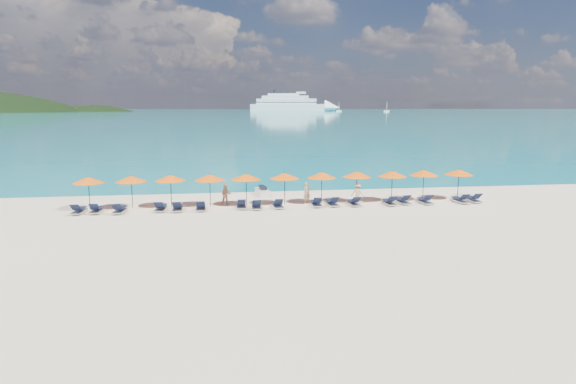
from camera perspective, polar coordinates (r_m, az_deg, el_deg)
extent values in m
plane|color=beige|center=(29.19, 0.82, -3.35)|extent=(1400.00, 1400.00, 0.00)
cube|color=#1FA9B2|center=(688.09, -7.75, 9.53)|extent=(1600.00, 1300.00, 0.01)
ellipsoid|color=black|center=(607.25, -21.97, 5.51)|extent=(162.00, 126.00, 85.50)
cube|color=white|center=(641.08, -0.02, 9.98)|extent=(98.36, 43.99, 8.84)
cone|color=white|center=(635.47, 5.28, 9.93)|extent=(24.09, 24.09, 19.45)
cube|color=white|center=(641.35, -0.18, 10.69)|extent=(78.93, 36.04, 7.07)
cube|color=white|center=(641.68, -0.34, 11.16)|extent=(61.62, 29.48, 4.42)
cube|color=white|center=(642.01, -0.50, 11.48)|extent=(42.20, 21.53, 3.10)
cube|color=black|center=(641.34, -0.18, 10.57)|extent=(79.92, 36.48, 0.80)
cube|color=black|center=(641.37, -0.18, 10.84)|extent=(77.95, 35.60, 0.80)
cylinder|color=black|center=(644.03, -1.60, 11.78)|extent=(3.89, 3.89, 4.86)
cube|color=white|center=(568.26, 6.05, 9.53)|extent=(5.97, 1.99, 1.59)
cylinder|color=white|center=(568.23, 6.06, 10.05)|extent=(0.36, 0.36, 9.95)
cube|color=white|center=(568.62, 11.61, 9.38)|extent=(6.23, 2.08, 1.66)
cylinder|color=white|center=(568.59, 11.63, 9.92)|extent=(0.37, 0.37, 10.38)
cube|color=silver|center=(37.18, -3.04, -0.01)|extent=(1.05, 2.16, 0.48)
cube|color=black|center=(36.96, -2.99, 0.47)|extent=(0.54, 0.91, 0.30)
cylinder|color=black|center=(37.60, -3.23, 0.84)|extent=(0.48, 0.11, 0.05)
imported|color=#D8AA7F|center=(33.91, 2.27, -0.11)|extent=(0.67, 0.58, 1.55)
imported|color=#D8AA7F|center=(33.79, -7.38, -0.30)|extent=(0.73, 0.44, 1.46)
imported|color=#D8AA7F|center=(34.33, 8.26, -0.15)|extent=(1.04, 0.86, 1.47)
cylinder|color=black|center=(34.38, -22.50, -0.19)|extent=(0.05, 0.05, 2.20)
cone|color=#F35A08|center=(34.24, -22.61, 1.32)|extent=(2.10, 2.10, 0.42)
sphere|color=black|center=(34.21, -22.63, 1.68)|extent=(0.08, 0.08, 0.08)
cylinder|color=black|center=(33.93, -18.01, -0.04)|extent=(0.05, 0.05, 2.20)
cone|color=#F35A08|center=(33.79, -18.09, 1.49)|extent=(2.10, 2.10, 0.42)
sphere|color=black|center=(33.76, -18.11, 1.86)|extent=(0.08, 0.08, 0.08)
cylinder|color=black|center=(33.67, -13.70, 0.09)|extent=(0.05, 0.05, 2.20)
cone|color=#F35A08|center=(33.53, -13.76, 1.64)|extent=(2.10, 2.10, 0.42)
sphere|color=black|center=(33.50, -13.78, 2.01)|extent=(0.08, 0.08, 0.08)
cylinder|color=black|center=(33.33, -9.22, 0.15)|extent=(0.05, 0.05, 2.20)
cone|color=#F35A08|center=(33.18, -9.27, 1.71)|extent=(2.10, 2.10, 0.42)
sphere|color=black|center=(33.15, -9.28, 2.09)|extent=(0.08, 0.08, 0.08)
cylinder|color=black|center=(33.35, -4.97, 0.25)|extent=(0.05, 0.05, 2.20)
cone|color=#F35A08|center=(33.20, -4.99, 1.81)|extent=(2.10, 2.10, 0.42)
sphere|color=black|center=(33.17, -5.00, 2.19)|extent=(0.08, 0.08, 0.08)
cylinder|color=black|center=(33.67, -0.39, 0.38)|extent=(0.05, 0.05, 2.20)
cone|color=#F35A08|center=(33.52, -0.40, 1.93)|extent=(2.10, 2.10, 0.42)
sphere|color=black|center=(33.49, -0.40, 2.30)|extent=(0.08, 0.08, 0.08)
cylinder|color=black|center=(34.10, 4.01, 0.48)|extent=(0.05, 0.05, 2.20)
cone|color=#F35A08|center=(33.96, 4.03, 2.01)|extent=(2.10, 2.10, 0.42)
sphere|color=black|center=(33.93, 4.03, 2.38)|extent=(0.08, 0.08, 0.08)
cylinder|color=black|center=(34.79, 8.13, 0.60)|extent=(0.05, 0.05, 2.20)
cone|color=#F35A08|center=(34.65, 8.17, 2.10)|extent=(2.10, 2.10, 0.42)
sphere|color=black|center=(34.62, 8.18, 2.46)|extent=(0.08, 0.08, 0.08)
cylinder|color=black|center=(35.45, 12.21, 0.65)|extent=(0.05, 0.05, 2.20)
cone|color=#F35A08|center=(35.32, 12.27, 2.12)|extent=(2.10, 2.10, 0.42)
sphere|color=black|center=(35.29, 12.28, 2.47)|extent=(0.08, 0.08, 0.08)
cylinder|color=black|center=(36.60, 15.74, 0.79)|extent=(0.05, 0.05, 2.20)
cone|color=#F35A08|center=(36.47, 15.81, 2.22)|extent=(2.10, 2.10, 0.42)
sphere|color=black|center=(36.44, 15.83, 2.56)|extent=(0.08, 0.08, 0.08)
cylinder|color=black|center=(37.71, 19.52, 0.85)|extent=(0.05, 0.05, 2.20)
cone|color=#F35A08|center=(37.59, 19.60, 2.24)|extent=(2.10, 2.10, 0.42)
sphere|color=black|center=(37.56, 19.62, 2.57)|extent=(0.08, 0.08, 0.08)
cube|color=silver|center=(33.72, -23.56, -2.13)|extent=(0.71, 1.73, 0.06)
cube|color=black|center=(33.92, -23.45, -1.77)|extent=(0.61, 1.13, 0.04)
cube|color=black|center=(33.13, -23.91, -1.63)|extent=(0.58, 0.57, 0.43)
cube|color=silver|center=(33.51, -21.76, -2.07)|extent=(0.65, 1.71, 0.06)
cube|color=black|center=(33.71, -21.69, -1.72)|extent=(0.57, 1.11, 0.04)
cube|color=black|center=(32.90, -22.02, -1.58)|extent=(0.56, 0.55, 0.43)
cube|color=silver|center=(32.92, -19.33, -2.13)|extent=(0.76, 1.75, 0.06)
cube|color=black|center=(33.12, -19.22, -1.77)|extent=(0.64, 1.14, 0.04)
cube|color=black|center=(32.32, -19.64, -1.62)|extent=(0.59, 0.58, 0.43)
cube|color=silver|center=(32.73, -14.86, -1.96)|extent=(0.73, 1.74, 0.06)
cube|color=black|center=(32.94, -14.79, -1.59)|extent=(0.62, 1.13, 0.04)
cube|color=black|center=(32.12, -15.07, -1.45)|extent=(0.58, 0.57, 0.43)
cube|color=silver|center=(32.49, -12.94, -1.96)|extent=(0.63, 1.70, 0.06)
cube|color=black|center=(32.70, -12.92, -1.60)|extent=(0.55, 1.10, 0.04)
cube|color=black|center=(31.87, -13.06, -1.45)|extent=(0.55, 0.54, 0.43)
cube|color=silver|center=(32.38, -10.29, -1.91)|extent=(0.65, 1.71, 0.06)
cube|color=black|center=(32.59, -10.29, -1.54)|extent=(0.57, 1.11, 0.04)
cube|color=black|center=(31.76, -10.33, -1.39)|extent=(0.56, 0.55, 0.43)
cube|color=silver|center=(32.64, -5.56, -1.69)|extent=(0.63, 1.70, 0.06)
cube|color=black|center=(32.85, -5.58, -1.33)|extent=(0.55, 1.10, 0.04)
cube|color=black|center=(32.02, -5.54, -1.18)|extent=(0.55, 0.54, 0.43)
cube|color=silver|center=(32.36, -3.75, -1.77)|extent=(0.69, 1.72, 0.06)
cube|color=black|center=(32.57, -3.77, -1.40)|extent=(0.59, 1.12, 0.04)
cube|color=black|center=(31.74, -3.72, -1.25)|extent=(0.57, 0.56, 0.43)
cube|color=silver|center=(32.66, -1.23, -1.64)|extent=(0.68, 1.72, 0.06)
cube|color=black|center=(32.87, -1.30, -1.28)|extent=(0.59, 1.12, 0.04)
cube|color=black|center=(32.04, -1.09, -1.12)|extent=(0.57, 0.55, 0.43)
cube|color=silver|center=(33.21, 3.36, -1.46)|extent=(0.69, 1.72, 0.06)
cube|color=black|center=(33.42, 3.29, -1.10)|extent=(0.59, 1.12, 0.04)
cube|color=black|center=(32.60, 3.52, -0.94)|extent=(0.57, 0.56, 0.43)
cube|color=silver|center=(33.45, 5.22, -1.40)|extent=(0.77, 1.75, 0.06)
cube|color=black|center=(33.66, 5.09, -1.05)|extent=(0.65, 1.14, 0.04)
cube|color=black|center=(32.86, 5.53, -0.88)|extent=(0.60, 0.58, 0.43)
cube|color=silver|center=(33.68, 7.79, -1.37)|extent=(0.68, 1.72, 0.06)
cube|color=black|center=(33.88, 7.67, -1.02)|extent=(0.59, 1.12, 0.04)
cube|color=black|center=(33.09, 8.09, -0.86)|extent=(0.57, 0.56, 0.43)
cube|color=silver|center=(34.30, 11.88, -1.29)|extent=(0.65, 1.71, 0.06)
cube|color=black|center=(34.50, 11.74, -0.94)|extent=(0.57, 1.11, 0.04)
cube|color=black|center=(33.72, 12.23, -0.79)|extent=(0.56, 0.55, 0.43)
cube|color=silver|center=(34.94, 13.40, -1.14)|extent=(0.75, 1.74, 0.06)
cube|color=black|center=(35.13, 13.23, -0.80)|extent=(0.64, 1.14, 0.04)
cube|color=black|center=(34.38, 13.82, -0.64)|extent=(0.59, 0.58, 0.43)
cube|color=silver|center=(35.36, 15.85, -1.12)|extent=(0.76, 1.75, 0.06)
cube|color=black|center=(35.54, 15.67, -0.79)|extent=(0.64, 1.14, 0.04)
cube|color=black|center=(34.81, 16.32, -0.63)|extent=(0.59, 0.58, 0.43)
cube|color=silver|center=(36.43, 19.68, -1.00)|extent=(0.79, 1.75, 0.06)
cube|color=black|center=(36.60, 19.48, -0.68)|extent=(0.66, 1.15, 0.04)
cube|color=black|center=(35.91, 20.20, -0.52)|extent=(0.60, 0.59, 0.43)
cube|color=silver|center=(37.08, 21.09, -0.90)|extent=(0.69, 1.73, 0.06)
cube|color=black|center=(37.27, 20.94, -0.59)|extent=(0.60, 1.12, 0.04)
cube|color=black|center=(36.53, 21.52, -0.43)|extent=(0.57, 0.56, 0.43)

